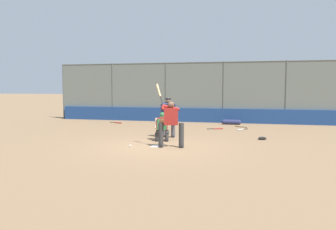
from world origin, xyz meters
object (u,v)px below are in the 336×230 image
object	(u,v)px
batter_at_plate	(171,122)
spare_bat_third_base_side	(239,126)
umpire_home	(168,116)
baseball_loose	(130,146)
spare_bat_first_base_side	(217,129)
spare_bat_by_padding	(117,123)
equipment_bag_dugout_side	(231,122)
catcher_behind_plate	(162,126)
fielding_glove_on_dirt	(262,138)
spare_bat_near_backstop	(241,130)

from	to	relation	value
batter_at_plate	spare_bat_third_base_side	bearing A→B (deg)	-116.21
umpire_home	baseball_loose	xyz separation A→B (m)	(0.81, 2.50, -0.86)
spare_bat_third_base_side	spare_bat_first_base_side	distance (m)	1.59
batter_at_plate	baseball_loose	world-z (taller)	batter_at_plate
spare_bat_by_padding	equipment_bag_dugout_side	xyz separation A→B (m)	(-6.56, -0.88, 0.11)
umpire_home	spare_bat_third_base_side	size ratio (longest dim) A/B	2.46
catcher_behind_plate	baseball_loose	distance (m)	1.86
equipment_bag_dugout_side	baseball_loose	bearing A→B (deg)	68.02
umpire_home	equipment_bag_dugout_side	bearing A→B (deg)	-121.30
catcher_behind_plate	spare_bat_third_base_side	world-z (taller)	catcher_behind_plate
batter_at_plate	spare_bat_by_padding	xyz separation A→B (m)	(4.77, -6.79, -0.85)
fielding_glove_on_dirt	spare_bat_by_padding	bearing A→B (deg)	-28.41
batter_at_plate	baseball_loose	size ratio (longest dim) A/B	30.26
catcher_behind_plate	spare_bat_near_backstop	size ratio (longest dim) A/B	1.68
spare_bat_first_base_side	fielding_glove_on_dirt	size ratio (longest dim) A/B	2.37
spare_bat_near_backstop	spare_bat_third_base_side	size ratio (longest dim) A/B	0.99
fielding_glove_on_dirt	baseball_loose	xyz separation A→B (m)	(4.64, 2.74, -0.02)
umpire_home	fielding_glove_on_dirt	world-z (taller)	umpire_home
batter_at_plate	catcher_behind_plate	world-z (taller)	batter_at_plate
catcher_behind_plate	spare_bat_by_padding	bearing A→B (deg)	-62.70
catcher_behind_plate	umpire_home	xyz separation A→B (m)	(-0.04, -0.90, 0.32)
fielding_glove_on_dirt	spare_bat_third_base_side	bearing A→B (deg)	-76.67
fielding_glove_on_dirt	spare_bat_first_base_side	bearing A→B (deg)	-54.94
spare_bat_third_base_side	equipment_bag_dugout_side	world-z (taller)	equipment_bag_dugout_side
catcher_behind_plate	spare_bat_near_backstop	world-z (taller)	catcher_behind_plate
spare_bat_by_padding	spare_bat_first_base_side	size ratio (longest dim) A/B	1.07
umpire_home	fielding_glove_on_dirt	size ratio (longest dim) A/B	5.09
catcher_behind_plate	umpire_home	world-z (taller)	umpire_home
umpire_home	spare_bat_first_base_side	bearing A→B (deg)	-127.21
equipment_bag_dugout_side	spare_bat_by_padding	bearing A→B (deg)	7.64
batter_at_plate	spare_bat_near_backstop	size ratio (longest dim) A/B	3.34
equipment_bag_dugout_side	spare_bat_third_base_side	bearing A→B (deg)	112.69
umpire_home	equipment_bag_dugout_side	size ratio (longest dim) A/B	1.52
umpire_home	catcher_behind_plate	bearing A→B (deg)	79.90
spare_bat_near_backstop	spare_bat_by_padding	bearing A→B (deg)	-64.91
spare_bat_first_base_side	catcher_behind_plate	bearing A→B (deg)	-140.43
spare_bat_third_base_side	baseball_loose	xyz separation A→B (m)	(3.68, 6.83, 0.00)
spare_bat_third_base_side	baseball_loose	bearing A→B (deg)	108.68
batter_at_plate	equipment_bag_dugout_side	xyz separation A→B (m)	(-1.79, -7.67, -0.74)
spare_bat_first_base_side	spare_bat_by_padding	bearing A→B (deg)	140.56
catcher_behind_plate	umpire_home	size ratio (longest dim) A/B	0.67
spare_bat_near_backstop	spare_bat_by_padding	distance (m)	7.30
spare_bat_near_backstop	fielding_glove_on_dirt	distance (m)	2.91
spare_bat_first_base_side	equipment_bag_dugout_side	xyz separation A→B (m)	(-0.61, -2.30, 0.11)
spare_bat_near_backstop	equipment_bag_dugout_side	xyz separation A→B (m)	(0.57, -2.43, 0.11)
spare_bat_by_padding	spare_bat_near_backstop	bearing A→B (deg)	6.19
spare_bat_near_backstop	spare_bat_by_padding	world-z (taller)	same
equipment_bag_dugout_side	catcher_behind_plate	bearing A→B (deg)	68.97
spare_bat_near_backstop	spare_bat_third_base_side	distance (m)	1.32
baseball_loose	equipment_bag_dugout_side	size ratio (longest dim) A/B	0.07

